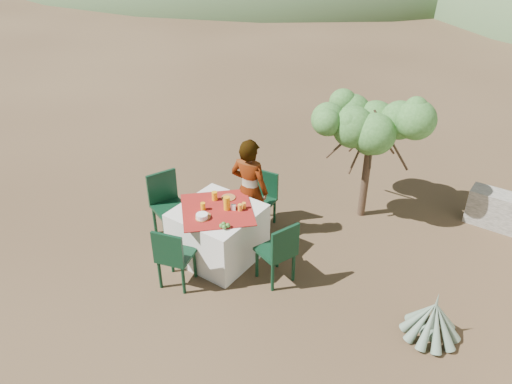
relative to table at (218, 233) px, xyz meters
The scene contains 20 objects.
ground 0.62m from the table, 59.83° to the right, with size 160.00×160.00×0.00m, color #382819.
table is the anchor object (origin of this frame).
chair_far 1.02m from the table, 87.49° to the left, with size 0.43×0.43×0.84m.
chair_near 0.83m from the table, 93.84° to the right, with size 0.50×0.50×0.88m.
chair_left 0.96m from the table, behind, with size 0.58×0.58×0.97m.
chair_right 0.99m from the table, ahead, with size 0.53×0.53×0.90m.
person 0.75m from the table, 82.88° to the left, with size 0.57×0.37×1.55m, color #8C6651.
shrub_tree 2.68m from the table, 60.01° to the left, with size 1.52×1.49×1.78m.
agave 2.91m from the table, ahead, with size 0.66×0.68×0.71m.
plate_far 0.50m from the table, 99.15° to the left, with size 0.20×0.20×0.01m, color brown.
plate_near 0.46m from the table, 97.97° to the right, with size 0.20×0.20×0.01m, color brown.
glass_far 0.50m from the table, 136.44° to the left, with size 0.08×0.08×0.12m, color #FFA710.
glass_near 0.47m from the table, 140.99° to the right, with size 0.06×0.06×0.10m, color #FFA710.
juice_pitcher 0.49m from the table, 33.36° to the left, with size 0.09×0.09×0.19m, color #FFA710.
bowl_plate 0.48m from the table, 93.33° to the right, with size 0.17×0.17×0.01m, color brown.
white_bowl 0.51m from the table, 93.33° to the right, with size 0.15×0.15×0.06m, color white.
jar_left 0.53m from the table, 29.45° to the left, with size 0.06×0.06×0.09m, color #F5A02B.
jar_right 0.55m from the table, 39.09° to the left, with size 0.05×0.05×0.08m, color #F5A02B.
napkin_holder 0.48m from the table, 30.62° to the left, with size 0.06×0.04×0.08m, color white.
fruit_cluster 0.60m from the table, 38.98° to the right, with size 0.12×0.11×0.06m.
Camera 1 is at (3.36, -3.80, 4.36)m, focal length 35.00 mm.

